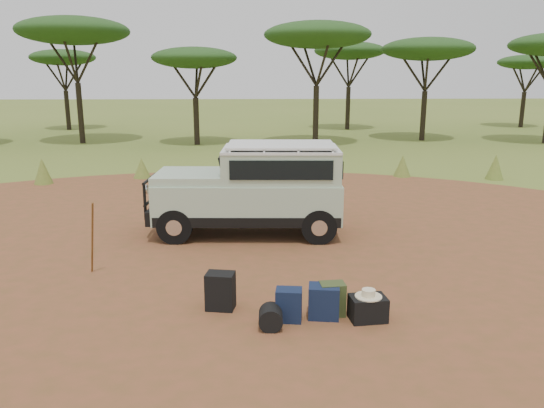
{
  "coord_description": "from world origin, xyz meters",
  "views": [
    {
      "loc": [
        0.76,
        -8.87,
        3.46
      ],
      "look_at": [
        1.15,
        1.17,
        1.0
      ],
      "focal_mm": 35.0,
      "sensor_mm": 36.0,
      "label": 1
    }
  ],
  "objects_px": {
    "safari_vehicle": "(254,191)",
    "backpack_navy": "(289,305)",
    "backpack_olive": "(332,299)",
    "walking_staff": "(92,238)",
    "backpack_black": "(220,291)",
    "hard_case": "(368,309)",
    "duffel_navy": "(324,302)"
  },
  "relations": [
    {
      "from": "safari_vehicle",
      "to": "duffel_navy",
      "type": "height_order",
      "value": "safari_vehicle"
    },
    {
      "from": "backpack_black",
      "to": "duffel_navy",
      "type": "bearing_deg",
      "value": -3.37
    },
    {
      "from": "safari_vehicle",
      "to": "backpack_navy",
      "type": "bearing_deg",
      "value": -81.46
    },
    {
      "from": "safari_vehicle",
      "to": "backpack_olive",
      "type": "distance_m",
      "value": 4.39
    },
    {
      "from": "safari_vehicle",
      "to": "backpack_black",
      "type": "xyz_separation_m",
      "value": [
        -0.54,
        -3.9,
        -0.69
      ]
    },
    {
      "from": "backpack_black",
      "to": "safari_vehicle",
      "type": "bearing_deg",
      "value": 91.87
    },
    {
      "from": "safari_vehicle",
      "to": "walking_staff",
      "type": "relative_size",
      "value": 3.05
    },
    {
      "from": "backpack_black",
      "to": "backpack_navy",
      "type": "relative_size",
      "value": 1.18
    },
    {
      "from": "backpack_black",
      "to": "duffel_navy",
      "type": "xyz_separation_m",
      "value": [
        1.52,
        -0.36,
        -0.04
      ]
    },
    {
      "from": "walking_staff",
      "to": "backpack_olive",
      "type": "distance_m",
      "value": 4.36
    },
    {
      "from": "safari_vehicle",
      "to": "walking_staff",
      "type": "bearing_deg",
      "value": -137.34
    },
    {
      "from": "backpack_navy",
      "to": "duffel_navy",
      "type": "height_order",
      "value": "duffel_navy"
    },
    {
      "from": "safari_vehicle",
      "to": "hard_case",
      "type": "relative_size",
      "value": 8.26
    },
    {
      "from": "walking_staff",
      "to": "backpack_navy",
      "type": "distance_m",
      "value": 3.86
    },
    {
      "from": "safari_vehicle",
      "to": "backpack_olive",
      "type": "height_order",
      "value": "safari_vehicle"
    },
    {
      "from": "safari_vehicle",
      "to": "walking_staff",
      "type": "height_order",
      "value": "safari_vehicle"
    },
    {
      "from": "backpack_navy",
      "to": "backpack_olive",
      "type": "height_order",
      "value": "backpack_olive"
    },
    {
      "from": "safari_vehicle",
      "to": "hard_case",
      "type": "xyz_separation_m",
      "value": [
        1.6,
        -4.37,
        -0.79
      ]
    },
    {
      "from": "safari_vehicle",
      "to": "backpack_navy",
      "type": "height_order",
      "value": "safari_vehicle"
    },
    {
      "from": "backpack_black",
      "to": "hard_case",
      "type": "distance_m",
      "value": 2.2
    },
    {
      "from": "backpack_black",
      "to": "hard_case",
      "type": "xyz_separation_m",
      "value": [
        2.14,
        -0.47,
        -0.1
      ]
    },
    {
      "from": "backpack_navy",
      "to": "hard_case",
      "type": "relative_size",
      "value": 0.95
    },
    {
      "from": "backpack_black",
      "to": "duffel_navy",
      "type": "relative_size",
      "value": 1.16
    },
    {
      "from": "duffel_navy",
      "to": "hard_case",
      "type": "bearing_deg",
      "value": -2.74
    },
    {
      "from": "backpack_olive",
      "to": "backpack_black",
      "type": "bearing_deg",
      "value": 165.59
    },
    {
      "from": "backpack_olive",
      "to": "duffel_navy",
      "type": "bearing_deg",
      "value": -156.72
    },
    {
      "from": "walking_staff",
      "to": "backpack_olive",
      "type": "bearing_deg",
      "value": -58.27
    },
    {
      "from": "safari_vehicle",
      "to": "backpack_navy",
      "type": "relative_size",
      "value": 8.72
    },
    {
      "from": "safari_vehicle",
      "to": "walking_staff",
      "type": "xyz_separation_m",
      "value": [
        -2.85,
        -2.4,
        -0.3
      ]
    },
    {
      "from": "backpack_black",
      "to": "hard_case",
      "type": "height_order",
      "value": "backpack_black"
    },
    {
      "from": "walking_staff",
      "to": "duffel_navy",
      "type": "relative_size",
      "value": 2.81
    },
    {
      "from": "walking_staff",
      "to": "duffel_navy",
      "type": "height_order",
      "value": "walking_staff"
    }
  ]
}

